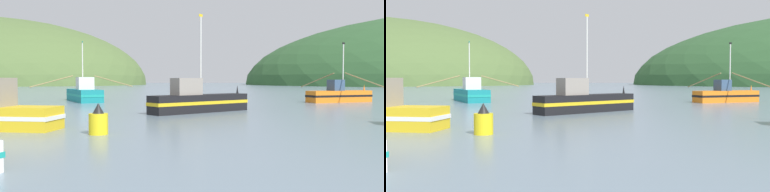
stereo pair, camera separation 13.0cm
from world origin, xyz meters
TOP-DOWN VIEW (x-y plane):
  - fishing_boat_orange at (19.36, 45.44)m, footprint 8.05×13.72m
  - fishing_boat_teal at (-10.24, 46.87)m, footprint 10.69×8.92m
  - fishing_boat_black at (3.17, 31.29)m, footprint 8.12×7.08m
  - channel_buoy at (-1.71, 18.59)m, footprint 0.90×0.90m

SIDE VIEW (x-z plane):
  - channel_buoy at x=-1.71m, z-range -0.14..1.36m
  - fishing_boat_orange at x=19.36m, z-range -2.60..4.23m
  - fishing_boat_teal at x=-10.24m, z-range -2.70..4.49m
  - fishing_boat_black at x=3.17m, z-range -2.98..4.77m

